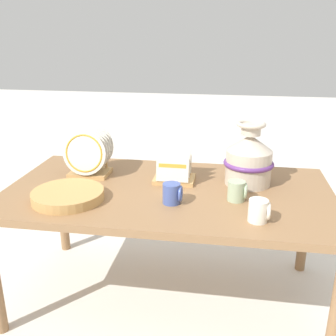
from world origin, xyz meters
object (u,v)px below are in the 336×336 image
object	(u,v)px
dish_rack_round_plates	(88,156)
ceramic_vase	(249,158)
mug_cobalt_glaze	(173,193)
mug_sage_glaze	(237,191)
mug_cream_glaze	(259,211)
wicker_charger_stack	(68,195)
dish_rack_square_plates	(174,171)

from	to	relation	value
dish_rack_round_plates	ceramic_vase	bearing A→B (deg)	0.75
dish_rack_round_plates	mug_cobalt_glaze	world-z (taller)	dish_rack_round_plates
mug_sage_glaze	mug_cream_glaze	distance (m)	0.21
ceramic_vase	mug_cobalt_glaze	size ratio (longest dim) A/B	3.40
ceramic_vase	dish_rack_round_plates	distance (m)	0.82
mug_cobalt_glaze	mug_sage_glaze	xyz separation A→B (m)	(0.28, 0.08, 0.00)
wicker_charger_stack	dish_rack_square_plates	bearing A→B (deg)	35.03
ceramic_vase	mug_cobalt_glaze	bearing A→B (deg)	-138.94
ceramic_vase	wicker_charger_stack	distance (m)	0.88
ceramic_vase	mug_cream_glaze	xyz separation A→B (m)	(0.03, -0.41, -0.09)
ceramic_vase	wicker_charger_stack	world-z (taller)	ceramic_vase
ceramic_vase	dish_rack_round_plates	size ratio (longest dim) A/B	1.24
wicker_charger_stack	ceramic_vase	bearing A→B (deg)	22.44
ceramic_vase	dish_rack_square_plates	world-z (taller)	ceramic_vase
dish_rack_round_plates	wicker_charger_stack	xyz separation A→B (m)	(0.01, -0.32, -0.09)
ceramic_vase	wicker_charger_stack	xyz separation A→B (m)	(-0.81, -0.33, -0.11)
dish_rack_square_plates	mug_sage_glaze	world-z (taller)	dish_rack_square_plates
dish_rack_round_plates	wicker_charger_stack	distance (m)	0.33
ceramic_vase	mug_cream_glaze	world-z (taller)	ceramic_vase
mug_cobalt_glaze	mug_cream_glaze	size ratio (longest dim) A/B	1.00
dish_rack_round_plates	mug_sage_glaze	xyz separation A→B (m)	(0.77, -0.21, -0.06)
dish_rack_round_plates	mug_sage_glaze	size ratio (longest dim) A/B	2.74
mug_cobalt_glaze	mug_sage_glaze	size ratio (longest dim) A/B	1.00
wicker_charger_stack	mug_cream_glaze	distance (m)	0.84
mug_cream_glaze	mug_sage_glaze	bearing A→B (deg)	113.67
dish_rack_round_plates	dish_rack_square_plates	distance (m)	0.46
ceramic_vase	mug_cream_glaze	size ratio (longest dim) A/B	3.40
wicker_charger_stack	mug_sage_glaze	size ratio (longest dim) A/B	3.52
wicker_charger_stack	mug_cream_glaze	xyz separation A→B (m)	(0.84, -0.08, 0.02)
dish_rack_round_plates	mug_sage_glaze	world-z (taller)	dish_rack_round_plates
dish_rack_square_plates	mug_cream_glaze	bearing A→B (deg)	-44.06
wicker_charger_stack	mug_sage_glaze	world-z (taller)	mug_sage_glaze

